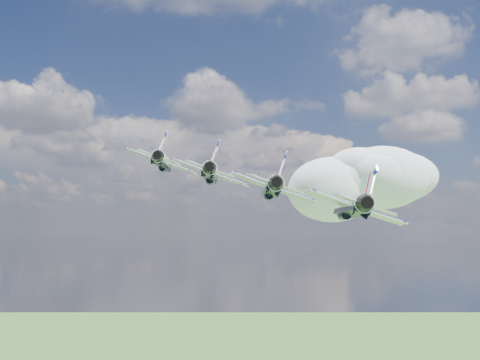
% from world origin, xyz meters
% --- Properties ---
extents(cloud_far, '(66.53, 52.28, 26.14)m').
position_xyz_m(cloud_far, '(45.29, 193.63, 173.83)').
color(cloud_far, white).
extents(jet_0, '(13.69, 16.93, 7.70)m').
position_xyz_m(jet_0, '(2.20, 17.38, 161.05)').
color(jet_0, white).
extents(jet_1, '(13.69, 16.93, 7.70)m').
position_xyz_m(jet_1, '(11.34, 10.45, 158.35)').
color(jet_1, white).
extents(jet_2, '(13.69, 16.93, 7.70)m').
position_xyz_m(jet_2, '(20.48, 3.52, 155.64)').
color(jet_2, silver).
extents(jet_3, '(13.69, 16.93, 7.70)m').
position_xyz_m(jet_3, '(29.62, -3.41, 152.94)').
color(jet_3, silver).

